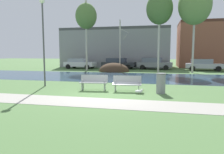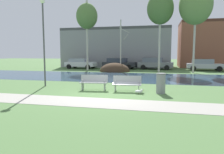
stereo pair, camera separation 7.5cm
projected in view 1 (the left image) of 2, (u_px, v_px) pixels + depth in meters
ground_plane at (131, 75)px, 20.73m from camera, size 120.00×120.00×0.00m
paved_path_strip at (95, 102)px, 9.25m from camera, size 60.00×1.86×0.01m
river_band at (128, 77)px, 19.22m from camera, size 80.00×8.10×0.01m
soil_mound at (114, 71)px, 25.09m from camera, size 3.61×2.83×2.04m
bench_left at (94, 82)px, 12.36m from camera, size 1.65×0.72×0.87m
bench_right at (127, 83)px, 11.94m from camera, size 1.65×0.72×0.87m
trash_bin at (161, 83)px, 11.31m from camera, size 0.51×0.51×1.09m
seagull at (139, 91)px, 11.20m from camera, size 0.47×0.18×0.27m
streetlamp at (43, 29)px, 13.50m from camera, size 0.32×0.32×5.57m
birch_far_left at (86, 17)px, 26.33m from camera, size 2.64×2.64×8.61m
birch_left at (120, 45)px, 25.71m from camera, size 1.19×2.04×6.14m
birch_center_left at (160, 9)px, 23.88m from camera, size 2.96×2.96×9.15m
birch_center at (195, 5)px, 22.67m from camera, size 3.47×3.47×9.33m
parked_van_nearest_white at (80, 63)px, 29.80m from camera, size 4.43×2.35×1.41m
parked_sedan_second_dark at (118, 63)px, 29.29m from camera, size 4.67×2.37×1.48m
parked_hatch_third_grey at (154, 63)px, 28.34m from camera, size 4.68×2.35×1.55m
parked_wagon_fourth_silver at (204, 65)px, 26.13m from camera, size 4.46×2.20×1.43m
building_grey_warehouse at (116, 48)px, 34.15m from camera, size 16.50×6.74×5.97m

